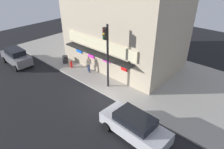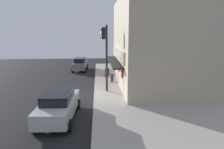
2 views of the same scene
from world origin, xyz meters
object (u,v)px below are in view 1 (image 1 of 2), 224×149
(traffic_light, at_px, (107,49))
(parked_car_silver, at_px, (134,126))
(pedestrian, at_px, (88,64))
(parked_car_grey, at_px, (16,57))
(fire_hydrant, at_px, (71,64))
(trash_can, at_px, (65,59))

(traffic_light, relative_size, parked_car_silver, 1.20)
(pedestrian, distance_m, parked_car_silver, 9.26)
(traffic_light, bearing_deg, parked_car_grey, -163.68)
(fire_hydrant, height_order, trash_can, trash_can)
(pedestrian, xyz_separation_m, parked_car_grey, (-7.31, -3.92, -0.13))
(fire_hydrant, relative_size, parked_car_silver, 0.16)
(fire_hydrant, relative_size, parked_car_grey, 0.17)
(trash_can, distance_m, pedestrian, 3.51)
(traffic_light, bearing_deg, fire_hydrant, 177.64)
(parked_car_silver, bearing_deg, pedestrian, 155.76)
(traffic_light, height_order, parked_car_grey, traffic_light)
(pedestrian, xyz_separation_m, parked_car_silver, (8.45, -3.80, -0.17))
(parked_car_silver, bearing_deg, fire_hydrant, 163.01)
(parked_car_grey, bearing_deg, parked_car_silver, 0.41)
(fire_hydrant, relative_size, trash_can, 0.92)
(parked_car_silver, bearing_deg, traffic_light, 149.76)
(trash_can, distance_m, parked_car_grey, 5.27)
(fire_hydrant, relative_size, pedestrian, 0.45)
(traffic_light, bearing_deg, trash_can, 176.00)
(pedestrian, relative_size, parked_car_silver, 0.35)
(parked_car_grey, bearing_deg, traffic_light, 16.32)
(pedestrian, distance_m, parked_car_grey, 8.30)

